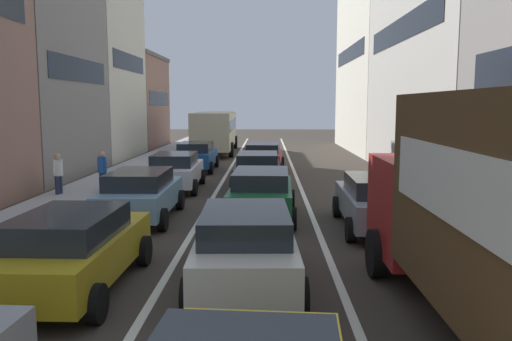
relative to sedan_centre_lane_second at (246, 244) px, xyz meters
The scene contains 16 objects.
sidewalk_left 14.34m from the sedan_centre_lane_second, 117.48° to the left, with size 2.60×64.00×0.14m, color #ACACAC.
lane_stripe_left 12.83m from the sedan_centre_lane_second, 97.22° to the left, with size 0.16×60.00×0.01m, color silver.
lane_stripe_right 12.86m from the sedan_centre_lane_second, 81.98° to the left, with size 0.16×60.00×0.01m, color silver.
building_row_right 20.31m from the sedan_centre_lane_second, 59.44° to the left, with size 7.20×43.90×13.29m.
sedan_centre_lane_second is the anchor object (origin of this frame).
wagon_left_lane_second 3.19m from the sedan_centre_lane_second, behind, with size 2.12×4.33×1.49m.
hatchback_centre_lane_third 5.76m from the sedan_centre_lane_second, 87.74° to the left, with size 2.18×4.36×1.49m.
sedan_left_lane_third 6.47m from the sedan_centre_lane_second, 121.34° to the left, with size 2.09×4.31×1.49m.
coupe_centre_lane_fourth 11.23m from the sedan_centre_lane_second, 89.93° to the left, with size 2.07×4.31×1.49m.
sedan_left_lane_fourth 11.45m from the sedan_centre_lane_second, 106.79° to the left, with size 2.14×4.34×1.49m.
sedan_centre_lane_fifth 16.45m from the sedan_centre_lane_second, 89.29° to the left, with size 2.25×4.39×1.49m.
sedan_left_lane_fifth 17.35m from the sedan_centre_lane_second, 101.02° to the left, with size 2.07×4.30×1.49m.
sedan_right_lane_behind_truck 5.67m from the sedan_centre_lane_second, 52.67° to the left, with size 2.13×4.33×1.49m.
bus_mid_queue_primary 27.19m from the sedan_centre_lane_second, 96.96° to the left, with size 2.98×10.55×2.90m.
pedestrian_near_kerb 11.59m from the sedan_centre_lane_second, 120.88° to the left, with size 0.44×0.37×1.66m.
pedestrian_mid_sidewalk 11.68m from the sedan_centre_lane_second, 128.82° to the left, with size 0.34×0.53×1.66m.
Camera 1 is at (0.32, -2.05, 3.41)m, focal length 35.74 mm.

